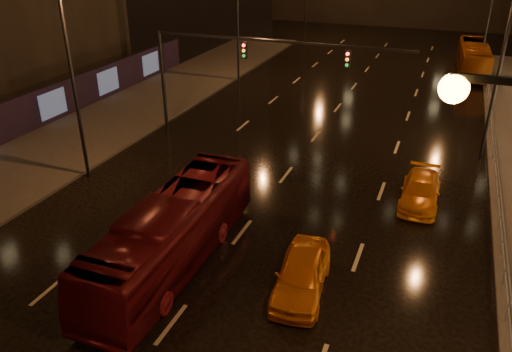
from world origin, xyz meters
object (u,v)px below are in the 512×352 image
Objects in this scene: bus_curb at (473,58)px; taxi_near at (302,274)px; taxi_far at (420,191)px; bus_red at (173,232)px.

bus_curb is 35.30m from taxi_near.
taxi_far is (-2.18, -26.61, -0.76)m from bus_curb.
taxi_near is at bearing -102.21° from bus_curb.
bus_curb is at bearing 74.90° from taxi_near.
bus_red reaches higher than taxi_far.
taxi_near is 8.90m from taxi_far.
taxi_near is 1.00× the size of taxi_far.
bus_red is 2.40× the size of taxi_far.
bus_red reaches higher than taxi_near.
taxi_near is (5.02, 0.19, -0.69)m from bus_red.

